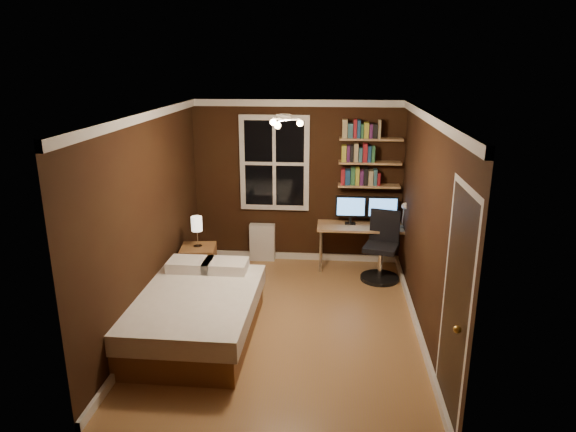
# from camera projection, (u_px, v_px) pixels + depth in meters

# --- Properties ---
(floor) EXTENTS (4.20, 4.20, 0.00)m
(floor) POSITION_uv_depth(u_px,v_px,m) (285.00, 321.00, 6.24)
(floor) COLOR olive
(floor) RESTS_ON ground
(wall_back) EXTENTS (3.20, 0.04, 2.50)m
(wall_back) POSITION_uv_depth(u_px,v_px,m) (297.00, 182.00, 7.89)
(wall_back) COLOR black
(wall_back) RESTS_ON ground
(wall_left) EXTENTS (0.04, 4.20, 2.50)m
(wall_left) POSITION_uv_depth(u_px,v_px,m) (149.00, 220.00, 6.02)
(wall_left) COLOR black
(wall_left) RESTS_ON ground
(wall_right) EXTENTS (0.04, 4.20, 2.50)m
(wall_right) POSITION_uv_depth(u_px,v_px,m) (427.00, 227.00, 5.75)
(wall_right) COLOR black
(wall_right) RESTS_ON ground
(ceiling) EXTENTS (3.20, 4.20, 0.02)m
(ceiling) POSITION_uv_depth(u_px,v_px,m) (284.00, 113.00, 5.52)
(ceiling) COLOR white
(ceiling) RESTS_ON wall_back
(window) EXTENTS (1.06, 0.06, 1.46)m
(window) POSITION_uv_depth(u_px,v_px,m) (274.00, 163.00, 7.80)
(window) COLOR silver
(window) RESTS_ON wall_back
(door) EXTENTS (0.03, 0.82, 2.05)m
(door) POSITION_uv_depth(u_px,v_px,m) (454.00, 309.00, 4.34)
(door) COLOR black
(door) RESTS_ON ground
(door_knob) EXTENTS (0.06, 0.06, 0.06)m
(door_knob) POSITION_uv_depth(u_px,v_px,m) (457.00, 329.00, 4.06)
(door_knob) COLOR gold
(door_knob) RESTS_ON door
(ceiling_fixture) EXTENTS (0.44, 0.44, 0.18)m
(ceiling_fixture) POSITION_uv_depth(u_px,v_px,m) (284.00, 124.00, 5.46)
(ceiling_fixture) COLOR beige
(ceiling_fixture) RESTS_ON ceiling
(bookshelf_lower) EXTENTS (0.92, 0.22, 0.03)m
(bookshelf_lower) POSITION_uv_depth(u_px,v_px,m) (369.00, 186.00, 7.68)
(bookshelf_lower) COLOR #A67F50
(bookshelf_lower) RESTS_ON wall_back
(books_row_lower) EXTENTS (0.54, 0.16, 0.23)m
(books_row_lower) POSITION_uv_depth(u_px,v_px,m) (369.00, 177.00, 7.64)
(books_row_lower) COLOR maroon
(books_row_lower) RESTS_ON bookshelf_lower
(bookshelf_middle) EXTENTS (0.92, 0.22, 0.03)m
(bookshelf_middle) POSITION_uv_depth(u_px,v_px,m) (370.00, 163.00, 7.58)
(bookshelf_middle) COLOR #A67F50
(bookshelf_middle) RESTS_ON wall_back
(books_row_middle) EXTENTS (0.48, 0.16, 0.23)m
(books_row_middle) POSITION_uv_depth(u_px,v_px,m) (370.00, 154.00, 7.54)
(books_row_middle) COLOR navy
(books_row_middle) RESTS_ON bookshelf_middle
(bookshelf_upper) EXTENTS (0.92, 0.22, 0.03)m
(bookshelf_upper) POSITION_uv_depth(u_px,v_px,m) (371.00, 139.00, 7.48)
(bookshelf_upper) COLOR #A67F50
(bookshelf_upper) RESTS_ON wall_back
(books_row_upper) EXTENTS (0.54, 0.16, 0.23)m
(books_row_upper) POSITION_uv_depth(u_px,v_px,m) (371.00, 130.00, 7.44)
(books_row_upper) COLOR #2A633A
(books_row_upper) RESTS_ON bookshelf_upper
(bed) EXTENTS (1.40, 1.94, 0.65)m
(bed) POSITION_uv_depth(u_px,v_px,m) (194.00, 314.00, 5.84)
(bed) COLOR brown
(bed) RESTS_ON ground
(nightstand) EXTENTS (0.52, 0.52, 0.58)m
(nightstand) POSITION_uv_depth(u_px,v_px,m) (199.00, 266.00, 7.16)
(nightstand) COLOR brown
(nightstand) RESTS_ON ground
(bedside_lamp) EXTENTS (0.15, 0.15, 0.43)m
(bedside_lamp) POSITION_uv_depth(u_px,v_px,m) (197.00, 232.00, 7.02)
(bedside_lamp) COLOR white
(bedside_lamp) RESTS_ON nightstand
(radiator) EXTENTS (0.39, 0.14, 0.59)m
(radiator) POSITION_uv_depth(u_px,v_px,m) (262.00, 242.00, 8.10)
(radiator) COLOR silver
(radiator) RESTS_ON ground
(desk) EXTENTS (1.41, 0.53, 0.67)m
(desk) POSITION_uv_depth(u_px,v_px,m) (364.00, 230.00, 7.71)
(desk) COLOR #A67F50
(desk) RESTS_ON ground
(monitor_left) EXTENTS (0.46, 0.12, 0.44)m
(monitor_left) POSITION_uv_depth(u_px,v_px,m) (351.00, 210.00, 7.72)
(monitor_left) COLOR black
(monitor_left) RESTS_ON desk
(monitor_right) EXTENTS (0.46, 0.12, 0.44)m
(monitor_right) POSITION_uv_depth(u_px,v_px,m) (383.00, 211.00, 7.68)
(monitor_right) COLOR black
(monitor_right) RESTS_ON desk
(desk_lamp) EXTENTS (0.14, 0.32, 0.44)m
(desk_lamp) POSITION_uv_depth(u_px,v_px,m) (404.00, 214.00, 7.49)
(desk_lamp) COLOR silver
(desk_lamp) RESTS_ON desk
(office_chair) EXTENTS (0.56, 0.56, 1.00)m
(office_chair) POSITION_uv_depth(u_px,v_px,m) (381.00, 254.00, 7.37)
(office_chair) COLOR black
(office_chair) RESTS_ON ground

